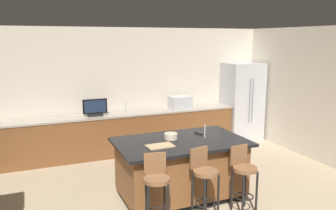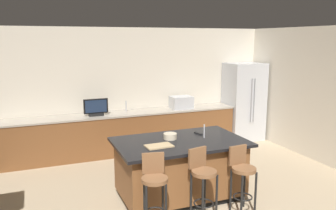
{
  "view_description": "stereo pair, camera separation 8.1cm",
  "coord_description": "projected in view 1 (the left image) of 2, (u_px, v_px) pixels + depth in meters",
  "views": [
    {
      "loc": [
        -1.97,
        -2.77,
        2.45
      ],
      "look_at": [
        0.34,
        2.76,
        1.3
      ],
      "focal_mm": 36.9,
      "sensor_mm": 36.0,
      "label": 1
    },
    {
      "loc": [
        -1.89,
        -2.8,
        2.45
      ],
      "look_at": [
        0.34,
        2.76,
        1.3
      ],
      "focal_mm": 36.9,
      "sensor_mm": 36.0,
      "label": 2
    }
  ],
  "objects": [
    {
      "name": "wall_back",
      "position": [
        122.0,
        89.0,
        7.67
      ],
      "size": [
        7.32,
        0.12,
        2.7
      ],
      "primitive_type": "cube",
      "color": "beige",
      "rests_on": "ground_plane"
    },
    {
      "name": "wall_right",
      "position": [
        321.0,
        95.0,
        6.87
      ],
      "size": [
        0.12,
        5.04,
        2.7
      ],
      "primitive_type": "cube",
      "color": "beige",
      "rests_on": "ground_plane"
    },
    {
      "name": "counter_back",
      "position": [
        125.0,
        133.0,
        7.47
      ],
      "size": [
        5.05,
        0.62,
        0.89
      ],
      "color": "brown",
      "rests_on": "ground_plane"
    },
    {
      "name": "kitchen_island",
      "position": [
        181.0,
        168.0,
        5.37
      ],
      "size": [
        1.99,
        1.22,
        0.91
      ],
      "color": "black",
      "rests_on": "ground_plane"
    },
    {
      "name": "refrigerator",
      "position": [
        242.0,
        101.0,
        8.46
      ],
      "size": [
        0.87,
        0.73,
        1.88
      ],
      "color": "#B7BABF",
      "rests_on": "ground_plane"
    },
    {
      "name": "microwave",
      "position": [
        180.0,
        102.0,
        7.86
      ],
      "size": [
        0.48,
        0.36,
        0.27
      ],
      "primitive_type": "cube",
      "color": "#B7BABF",
      "rests_on": "counter_back"
    },
    {
      "name": "tv_monitor",
      "position": [
        95.0,
        108.0,
        7.07
      ],
      "size": [
        0.5,
        0.16,
        0.35
      ],
      "color": "black",
      "rests_on": "counter_back"
    },
    {
      "name": "sink_faucet_back",
      "position": [
        125.0,
        106.0,
        7.47
      ],
      "size": [
        0.02,
        0.02,
        0.24
      ],
      "primitive_type": "cylinder",
      "color": "#B2B2B7",
      "rests_on": "counter_back"
    },
    {
      "name": "sink_faucet_island",
      "position": [
        205.0,
        131.0,
        5.42
      ],
      "size": [
        0.02,
        0.02,
        0.22
      ],
      "primitive_type": "cylinder",
      "color": "#B2B2B7",
      "rests_on": "kitchen_island"
    },
    {
      "name": "bar_stool_left",
      "position": [
        156.0,
        185.0,
        4.4
      ],
      "size": [
        0.35,
        0.36,
        1.01
      ],
      "rotation": [
        0.0,
        0.0,
        -0.2
      ],
      "color": "brown",
      "rests_on": "ground_plane"
    },
    {
      "name": "bar_stool_center",
      "position": [
        204.0,
        178.0,
        4.65
      ],
      "size": [
        0.35,
        0.37,
        1.0
      ],
      "rotation": [
        0.0,
        0.0,
        0.22
      ],
      "color": "brown",
      "rests_on": "ground_plane"
    },
    {
      "name": "bar_stool_right",
      "position": [
        243.0,
        173.0,
        4.9
      ],
      "size": [
        0.34,
        0.35,
        0.95
      ],
      "rotation": [
        0.0,
        0.0,
        0.09
      ],
      "color": "brown",
      "rests_on": "ground_plane"
    },
    {
      "name": "fruit_bowl",
      "position": [
        171.0,
        136.0,
        5.37
      ],
      "size": [
        0.21,
        0.21,
        0.09
      ],
      "primitive_type": "cylinder",
      "color": "beige",
      "rests_on": "kitchen_island"
    },
    {
      "name": "tv_remote",
      "position": [
        199.0,
        133.0,
        5.67
      ],
      "size": [
        0.08,
        0.18,
        0.02
      ],
      "primitive_type": "cube",
      "rotation": [
        0.0,
        0.0,
        0.24
      ],
      "color": "black",
      "rests_on": "kitchen_island"
    },
    {
      "name": "cutting_board",
      "position": [
        160.0,
        146.0,
        5.0
      ],
      "size": [
        0.4,
        0.26,
        0.02
      ],
      "primitive_type": "cube",
      "rotation": [
        0.0,
        0.0,
        0.05
      ],
      "color": "tan",
      "rests_on": "kitchen_island"
    }
  ]
}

